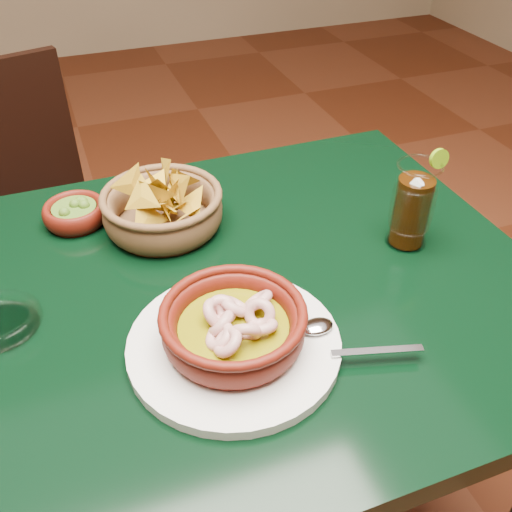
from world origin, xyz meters
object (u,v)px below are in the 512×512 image
object	(u,v)px
dining_chair	(31,225)
cola_drink	(412,206)
chip_basket	(163,208)
shrimp_plate	(234,331)
dining_table	(171,344)

from	to	relation	value
dining_chair	cola_drink	xyz separation A→B (m)	(0.64, -0.71, 0.34)
dining_chair	chip_basket	bearing A→B (deg)	-63.00
dining_chair	cola_drink	world-z (taller)	cola_drink
shrimp_plate	chip_basket	world-z (taller)	chip_basket
dining_chair	cola_drink	distance (m)	1.01
chip_basket	cola_drink	size ratio (longest dim) A/B	1.42
shrimp_plate	cola_drink	bearing A→B (deg)	20.23
dining_table	cola_drink	xyz separation A→B (m)	(0.42, -0.00, 0.17)
dining_table	dining_chair	distance (m)	0.76
chip_basket	cola_drink	distance (m)	0.42
cola_drink	dining_chair	bearing A→B (deg)	132.20
shrimp_plate	dining_chair	bearing A→B (deg)	108.79
dining_table	chip_basket	world-z (taller)	chip_basket
dining_table	chip_basket	distance (m)	0.24
dining_chair	chip_basket	size ratio (longest dim) A/B	3.59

